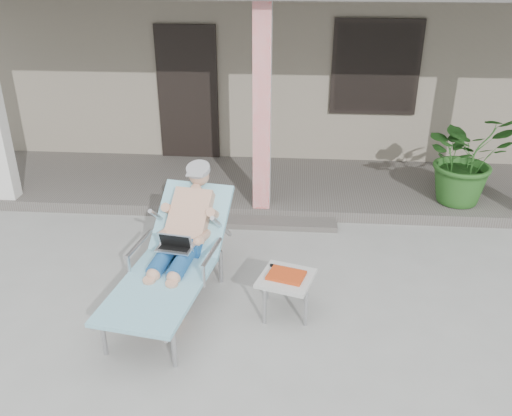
{
  "coord_description": "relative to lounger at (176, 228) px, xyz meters",
  "views": [
    {
      "loc": [
        0.43,
        -4.44,
        3.28
      ],
      "look_at": [
        0.04,
        0.6,
        0.85
      ],
      "focal_mm": 38.0,
      "sensor_mm": 36.0,
      "label": 1
    }
  ],
  "objects": [
    {
      "name": "ground",
      "position": [
        0.71,
        -0.18,
        -0.81
      ],
      "size": [
        60.0,
        60.0,
        0.0
      ],
      "primitive_type": "plane",
      "color": "#9E9E99",
      "rests_on": "ground"
    },
    {
      "name": "house",
      "position": [
        0.71,
        6.32,
        0.86
      ],
      "size": [
        10.4,
        5.4,
        3.3
      ],
      "color": "gray",
      "rests_on": "ground"
    },
    {
      "name": "porch_deck",
      "position": [
        0.71,
        2.82,
        -0.74
      ],
      "size": [
        10.0,
        2.0,
        0.15
      ],
      "primitive_type": "cube",
      "color": "#605B56",
      "rests_on": "ground"
    },
    {
      "name": "porch_step",
      "position": [
        0.71,
        1.67,
        -0.77
      ],
      "size": [
        2.0,
        0.3,
        0.07
      ],
      "primitive_type": "cube",
      "color": "#605B56",
      "rests_on": "ground"
    },
    {
      "name": "lounger",
      "position": [
        0.0,
        0.0,
        0.0
      ],
      "size": [
        1.07,
        2.09,
        1.32
      ],
      "rotation": [
        0.0,
        0.0,
        -0.16
      ],
      "color": "#B7B7BC",
      "rests_on": "ground"
    },
    {
      "name": "side_table",
      "position": [
        1.1,
        -0.18,
        -0.44
      ],
      "size": [
        0.61,
        0.61,
        0.44
      ],
      "rotation": [
        0.0,
        0.0,
        -0.29
      ],
      "color": "beige",
      "rests_on": "ground"
    },
    {
      "name": "potted_palm",
      "position": [
        3.4,
        2.33,
        -0.03
      ],
      "size": [
        1.4,
        1.31,
        1.27
      ],
      "primitive_type": "imported",
      "rotation": [
        0.0,
        0.0,
        0.33
      ],
      "color": "#26591E",
      "rests_on": "porch_deck"
    }
  ]
}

